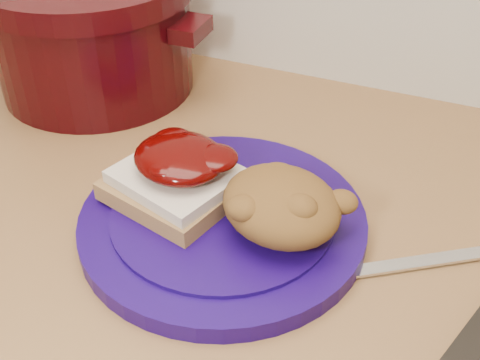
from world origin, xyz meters
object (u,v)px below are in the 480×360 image
at_px(plate, 223,222).
at_px(butter_knife, 442,259).
at_px(dutch_oven, 93,31).
at_px(pepper_grinder, 98,36).

height_order(plate, butter_knife, plate).
relative_size(plate, dutch_oven, 0.87).
xyz_separation_m(plate, dutch_oven, (-0.28, 0.21, 0.07)).
bearing_deg(butter_knife, pepper_grinder, 125.07).
bearing_deg(pepper_grinder, butter_knife, -20.74).
height_order(plate, dutch_oven, dutch_oven).
bearing_deg(dutch_oven, butter_knife, -19.21).
bearing_deg(dutch_oven, plate, -36.55).
xyz_separation_m(plate, butter_knife, (0.21, 0.04, -0.01)).
distance_m(dutch_oven, pepper_grinder, 0.02).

